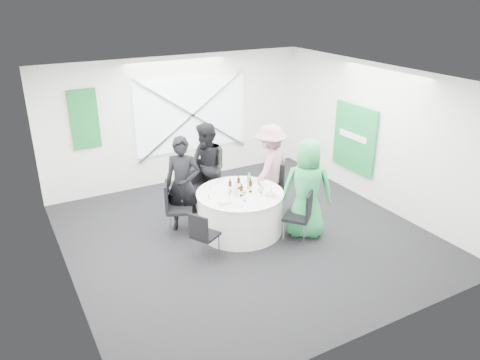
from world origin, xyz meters
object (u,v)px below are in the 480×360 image
chair_back_right (272,184)px  person_woman_green (307,189)px  clear_water_bottle (235,190)px  chair_back_left (174,204)px  chair_front_right (302,213)px  person_man_back_left (183,185)px  person_woman_pink (270,168)px  banquet_table (240,212)px  green_water_bottle (249,182)px  person_man_back (207,168)px  chair_back (199,181)px  chair_front_left (203,233)px

chair_back_right → person_woman_green: 1.19m
clear_water_bottle → chair_back_left: bearing=149.0°
chair_front_right → person_man_back_left: person_man_back_left is taller
person_woman_pink → person_woman_green: 1.23m
banquet_table → chair_back_left: chair_back_left is taller
chair_back_left → green_water_bottle: (1.31, -0.38, 0.29)m
clear_water_bottle → person_woman_pink: bearing=29.7°
person_man_back → green_water_bottle: (0.36, -1.00, -0.00)m
person_man_back_left → person_woman_green: 2.19m
person_woman_pink → chair_back_right: bearing=56.5°
chair_back → chair_back_right: (1.21, -0.76, -0.02)m
banquet_table → chair_back_left: bearing=156.6°
chair_back_left → person_man_back: bearing=-33.3°
person_woman_pink → clear_water_bottle: (-1.11, -0.63, 0.00)m
chair_back_left → person_woman_pink: 2.06m
chair_back_right → green_water_bottle: (-0.73, -0.37, 0.32)m
banquet_table → green_water_bottle: 0.56m
green_water_bottle → clear_water_bottle: 0.42m
person_man_back → clear_water_bottle: 1.18m
person_man_back_left → chair_back_left: bearing=-123.9°
chair_back_right → person_woman_green: size_ratio=0.53×
person_man_back → chair_front_left: bearing=-34.4°
banquet_table → person_woman_green: size_ratio=0.87×
chair_back → chair_back_left: (-0.83, -0.75, 0.00)m
chair_back → chair_front_right: chair_back is taller
chair_front_left → person_woman_green: (1.94, -0.13, 0.41)m
chair_back → clear_water_bottle: (0.11, -1.31, 0.29)m
person_man_back → chair_front_right: bearing=17.3°
chair_front_right → green_water_bottle: bearing=-102.4°
chair_front_right → green_water_bottle: green_water_bottle is taller
person_man_back → person_woman_green: bearing=24.4°
chair_back → clear_water_bottle: 1.34m
chair_back_left → person_man_back_left: size_ratio=0.56×
person_man_back → clear_water_bottle: size_ratio=6.33×
banquet_table → clear_water_bottle: size_ratio=5.61×
chair_back_left → person_woman_green: 2.35m
chair_front_left → person_woman_green: 1.99m
chair_front_right → clear_water_bottle: (-0.88, 0.76, 0.31)m
person_man_back → person_man_back_left: bearing=-60.6°
banquet_table → person_woman_pink: person_woman_pink is taller
banquet_table → person_woman_green: person_woman_green is taller
chair_back_right → clear_water_bottle: (-1.10, -0.55, 0.31)m
chair_back_right → green_water_bottle: green_water_bottle is taller
chair_front_right → person_woman_pink: (0.22, 1.40, 0.31)m
chair_back_right → chair_front_left: 2.20m
green_water_bottle → clear_water_bottle: size_ratio=1.08×
person_man_back → chair_back_right: bearing=52.9°
person_woman_green → green_water_bottle: bearing=-11.2°
person_man_back → clear_water_bottle: person_man_back is taller
clear_water_bottle → chair_front_left: bearing=-151.4°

